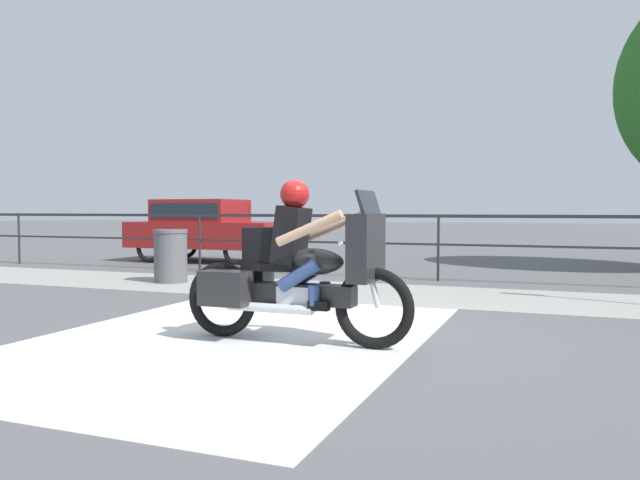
{
  "coord_description": "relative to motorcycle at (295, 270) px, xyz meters",
  "views": [
    {
      "loc": [
        2.1,
        -6.04,
        1.31
      ],
      "look_at": [
        -0.57,
        0.85,
        0.95
      ],
      "focal_mm": 35.0,
      "sensor_mm": 36.0,
      "label": 1
    }
  ],
  "objects": [
    {
      "name": "crosswalk_band",
      "position": [
        -0.7,
        0.24,
        -0.71
      ],
      "size": [
        3.77,
        6.0,
        0.01
      ],
      "primitive_type": "cube",
      "color": "silver",
      "rests_on": "ground"
    },
    {
      "name": "sidewalk_band",
      "position": [
        0.33,
        3.84,
        -0.71
      ],
      "size": [
        44.0,
        2.4,
        0.01
      ],
      "primitive_type": "cube",
      "color": "#99968E",
      "rests_on": "ground"
    },
    {
      "name": "trash_bin",
      "position": [
        -4.12,
        3.85,
        -0.23
      ],
      "size": [
        0.62,
        0.62,
        0.96
      ],
      "color": "#515156",
      "rests_on": "ground"
    },
    {
      "name": "parked_car",
      "position": [
        -5.97,
        8.08,
        0.19
      ],
      "size": [
        3.99,
        1.76,
        1.58
      ],
      "rotation": [
        0.0,
        0.0,
        0.01
      ],
      "color": "maroon",
      "rests_on": "ground"
    },
    {
      "name": "motorcycle",
      "position": [
        0.0,
        0.0,
        0.0
      ],
      "size": [
        2.41,
        0.76,
        1.61
      ],
      "rotation": [
        0.0,
        0.0,
        0.06
      ],
      "color": "black",
      "rests_on": "ground"
    },
    {
      "name": "ground_plane",
      "position": [
        0.33,
        0.44,
        -0.72
      ],
      "size": [
        120.0,
        120.0,
        0.0
      ],
      "primitive_type": "plane",
      "color": "#565659"
    },
    {
      "name": "fence_railing",
      "position": [
        0.33,
        5.86,
        0.25
      ],
      "size": [
        36.0,
        0.05,
        1.23
      ],
      "color": "#232326",
      "rests_on": "ground"
    }
  ]
}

